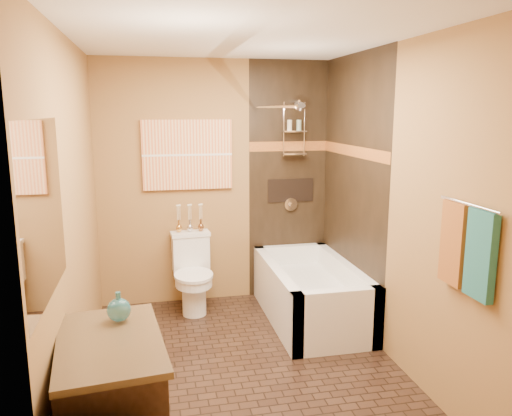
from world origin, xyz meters
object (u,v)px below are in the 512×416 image
object	(u,v)px
bathtub	(310,297)
vanity	(112,406)
sunset_painting	(187,155)
toilet	(193,273)

from	to	relation	value
bathtub	vanity	xyz separation A→B (m)	(-1.72, -1.75, 0.18)
sunset_painting	vanity	size ratio (longest dim) A/B	0.95
bathtub	vanity	world-z (taller)	vanity
vanity	toilet	bearing A→B (deg)	67.64
bathtub	toilet	bearing A→B (deg)	156.78
bathtub	sunset_painting	bearing A→B (deg)	146.30
sunset_painting	bathtub	size ratio (longest dim) A/B	0.60
toilet	bathtub	bearing A→B (deg)	-27.59
bathtub	toilet	size ratio (longest dim) A/B	1.94
sunset_painting	bathtub	distance (m)	1.86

